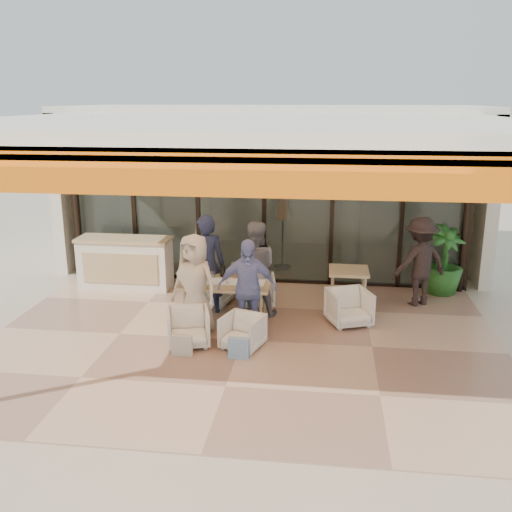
{
  "coord_description": "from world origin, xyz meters",
  "views": [
    {
      "loc": [
        1.24,
        -8.17,
        3.68
      ],
      "look_at": [
        0.1,
        0.9,
        1.15
      ],
      "focal_mm": 40.0,
      "sensor_mm": 36.0,
      "label": 1
    }
  ],
  "objects_px": {
    "diner_grey": "(254,269)",
    "potted_palm": "(443,260)",
    "side_table": "(349,275)",
    "chair_far_left": "(213,285)",
    "side_chair": "(349,306)",
    "dining_table": "(226,285)",
    "diner_periwinkle": "(247,288)",
    "diner_navy": "(206,265)",
    "host_counter": "(125,263)",
    "standing_woman": "(420,262)",
    "diner_cream": "(195,285)",
    "chair_far_right": "(258,289)",
    "chair_near_left": "(188,326)",
    "chair_near_right": "(242,330)"
  },
  "relations": [
    {
      "from": "chair_far_right",
      "to": "diner_cream",
      "type": "height_order",
      "value": "diner_cream"
    },
    {
      "from": "standing_woman",
      "to": "diner_cream",
      "type": "bearing_deg",
      "value": -0.03
    },
    {
      "from": "chair_far_right",
      "to": "chair_near_left",
      "type": "relative_size",
      "value": 0.98
    },
    {
      "from": "host_counter",
      "to": "standing_woman",
      "type": "bearing_deg",
      "value": -2.75
    },
    {
      "from": "diner_periwinkle",
      "to": "dining_table",
      "type": "bearing_deg",
      "value": 125.3
    },
    {
      "from": "diner_grey",
      "to": "potted_palm",
      "type": "height_order",
      "value": "diner_grey"
    },
    {
      "from": "side_chair",
      "to": "standing_woman",
      "type": "distance_m",
      "value": 1.76
    },
    {
      "from": "chair_far_left",
      "to": "diner_navy",
      "type": "bearing_deg",
      "value": 101.49
    },
    {
      "from": "chair_near_right",
      "to": "diner_navy",
      "type": "distance_m",
      "value": 1.74
    },
    {
      "from": "potted_palm",
      "to": "diner_cream",
      "type": "bearing_deg",
      "value": -150.16
    },
    {
      "from": "diner_navy",
      "to": "side_table",
      "type": "bearing_deg",
      "value": -178.44
    },
    {
      "from": "chair_far_left",
      "to": "side_table",
      "type": "relative_size",
      "value": 0.96
    },
    {
      "from": "diner_cream",
      "to": "side_chair",
      "type": "height_order",
      "value": "diner_cream"
    },
    {
      "from": "chair_near_left",
      "to": "standing_woman",
      "type": "xyz_separation_m",
      "value": [
        3.75,
        2.27,
        0.5
      ]
    },
    {
      "from": "potted_palm",
      "to": "chair_far_right",
      "type": "bearing_deg",
      "value": -162.87
    },
    {
      "from": "host_counter",
      "to": "dining_table",
      "type": "xyz_separation_m",
      "value": [
        2.31,
        -1.58,
        0.16
      ]
    },
    {
      "from": "chair_far_right",
      "to": "side_table",
      "type": "xyz_separation_m",
      "value": [
        1.63,
        0.0,
        0.32
      ]
    },
    {
      "from": "chair_near_right",
      "to": "side_table",
      "type": "xyz_separation_m",
      "value": [
        1.63,
        1.9,
        0.34
      ]
    },
    {
      "from": "chair_near_left",
      "to": "diner_cream",
      "type": "xyz_separation_m",
      "value": [
        0.0,
        0.5,
        0.5
      ]
    },
    {
      "from": "host_counter",
      "to": "dining_table",
      "type": "height_order",
      "value": "host_counter"
    },
    {
      "from": "chair_far_right",
      "to": "standing_woman",
      "type": "xyz_separation_m",
      "value": [
        2.91,
        0.37,
        0.51
      ]
    },
    {
      "from": "chair_far_left",
      "to": "diner_periwinkle",
      "type": "relative_size",
      "value": 0.45
    },
    {
      "from": "chair_far_left",
      "to": "side_chair",
      "type": "xyz_separation_m",
      "value": [
        2.47,
        -0.75,
        -0.02
      ]
    },
    {
      "from": "diner_navy",
      "to": "diner_grey",
      "type": "xyz_separation_m",
      "value": [
        0.84,
        0.0,
        -0.05
      ]
    },
    {
      "from": "dining_table",
      "to": "diner_periwinkle",
      "type": "relative_size",
      "value": 0.94
    },
    {
      "from": "diner_periwinkle",
      "to": "side_table",
      "type": "xyz_separation_m",
      "value": [
        1.63,
        1.4,
        -0.16
      ]
    },
    {
      "from": "side_table",
      "to": "chair_far_left",
      "type": "bearing_deg",
      "value": -179.91
    },
    {
      "from": "diner_cream",
      "to": "chair_near_right",
      "type": "bearing_deg",
      "value": -9.59
    },
    {
      "from": "side_table",
      "to": "side_chair",
      "type": "bearing_deg",
      "value": -90.0
    },
    {
      "from": "diner_grey",
      "to": "dining_table",
      "type": "bearing_deg",
      "value": 37.03
    },
    {
      "from": "host_counter",
      "to": "side_chair",
      "type": "height_order",
      "value": "host_counter"
    },
    {
      "from": "host_counter",
      "to": "chair_far_right",
      "type": "height_order",
      "value": "host_counter"
    },
    {
      "from": "diner_periwinkle",
      "to": "side_chair",
      "type": "height_order",
      "value": "diner_periwinkle"
    },
    {
      "from": "side_chair",
      "to": "diner_periwinkle",
      "type": "bearing_deg",
      "value": -179.06
    },
    {
      "from": "host_counter",
      "to": "diner_periwinkle",
      "type": "bearing_deg",
      "value": -36.71
    },
    {
      "from": "diner_grey",
      "to": "potted_palm",
      "type": "bearing_deg",
      "value": -164.81
    },
    {
      "from": "diner_navy",
      "to": "potted_palm",
      "type": "height_order",
      "value": "diner_navy"
    },
    {
      "from": "diner_navy",
      "to": "diner_periwinkle",
      "type": "height_order",
      "value": "diner_navy"
    },
    {
      "from": "chair_far_left",
      "to": "diner_navy",
      "type": "height_order",
      "value": "diner_navy"
    },
    {
      "from": "host_counter",
      "to": "dining_table",
      "type": "bearing_deg",
      "value": -34.44
    },
    {
      "from": "diner_navy",
      "to": "chair_far_left",
      "type": "bearing_deg",
      "value": -99.96
    },
    {
      "from": "chair_far_right",
      "to": "diner_navy",
      "type": "bearing_deg",
      "value": 22.0
    },
    {
      "from": "chair_near_right",
      "to": "side_chair",
      "type": "height_order",
      "value": "side_chair"
    },
    {
      "from": "dining_table",
      "to": "chair_far_left",
      "type": "bearing_deg",
      "value": 113.7
    },
    {
      "from": "chair_far_right",
      "to": "host_counter",
      "type": "bearing_deg",
      "value": -21.93
    },
    {
      "from": "diner_cream",
      "to": "diner_periwinkle",
      "type": "relative_size",
      "value": 1.03
    },
    {
      "from": "diner_grey",
      "to": "side_chair",
      "type": "distance_m",
      "value": 1.73
    },
    {
      "from": "diner_periwinkle",
      "to": "chair_far_left",
      "type": "bearing_deg",
      "value": 113.23
    },
    {
      "from": "diner_navy",
      "to": "side_chair",
      "type": "height_order",
      "value": "diner_navy"
    },
    {
      "from": "host_counter",
      "to": "standing_woman",
      "type": "height_order",
      "value": "standing_woman"
    }
  ]
}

